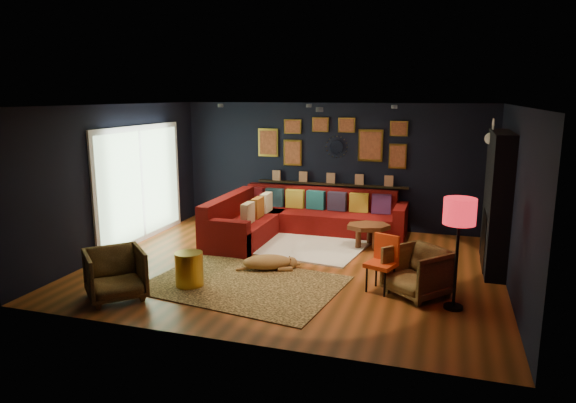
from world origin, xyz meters
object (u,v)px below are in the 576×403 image
(pouf, at_px, (248,229))
(armchair_right, at_px, (418,270))
(dog, at_px, (267,259))
(sectional, at_px, (291,219))
(gold_stool, at_px, (189,269))
(floor_lamp, at_px, (459,217))
(coffee_table, at_px, (368,229))
(armchair_left, at_px, (115,272))
(orange_chair, at_px, (383,259))

(pouf, bearing_deg, armchair_right, -30.15)
(pouf, distance_m, dog, 1.83)
(sectional, xyz_separation_m, pouf, (-0.69, -0.59, -0.12))
(gold_stool, distance_m, floor_lamp, 3.84)
(coffee_table, bearing_deg, armchair_left, -130.49)
(pouf, distance_m, gold_stool, 2.56)
(sectional, bearing_deg, floor_lamp, -42.26)
(coffee_table, height_order, floor_lamp, floor_lamp)
(armchair_left, height_order, floor_lamp, floor_lamp)
(armchair_left, relative_size, orange_chair, 0.95)
(pouf, relative_size, gold_stool, 1.03)
(sectional, distance_m, coffee_table, 1.67)
(dog, bearing_deg, floor_lamp, -36.30)
(orange_chair, bearing_deg, armchair_right, 13.01)
(coffee_table, bearing_deg, orange_chair, -75.59)
(pouf, height_order, orange_chair, orange_chair)
(armchair_left, bearing_deg, pouf, 33.13)
(dog, bearing_deg, gold_stool, -153.41)
(gold_stool, distance_m, orange_chair, 2.82)
(orange_chair, bearing_deg, armchair_left, -137.67)
(orange_chair, xyz_separation_m, floor_lamp, (0.98, -0.38, 0.77))
(sectional, bearing_deg, orange_chair, -48.91)
(orange_chair, distance_m, floor_lamp, 1.30)
(armchair_left, relative_size, armchair_right, 1.01)
(coffee_table, xyz_separation_m, orange_chair, (0.52, -2.04, 0.12))
(armchair_right, xyz_separation_m, floor_lamp, (0.49, -0.32, 0.86))
(gold_stool, relative_size, orange_chair, 0.64)
(coffee_table, bearing_deg, pouf, -175.66)
(gold_stool, bearing_deg, pouf, 92.32)
(pouf, height_order, armchair_right, armchair_right)
(sectional, height_order, pouf, sectional)
(armchair_left, distance_m, dog, 2.35)
(pouf, height_order, dog, pouf)
(coffee_table, distance_m, pouf, 2.31)
(orange_chair, bearing_deg, gold_stool, -145.47)
(sectional, bearing_deg, dog, -82.81)
(pouf, bearing_deg, coffee_table, 4.34)
(coffee_table, distance_m, gold_stool, 3.51)
(dog, bearing_deg, armchair_left, -155.88)
(sectional, height_order, gold_stool, sectional)
(gold_stool, distance_m, dog, 1.31)
(armchair_right, xyz_separation_m, dog, (-2.35, 0.36, -0.20))
(pouf, bearing_deg, orange_chair, -33.39)
(coffee_table, height_order, armchair_right, armchair_right)
(armchair_right, relative_size, dog, 0.72)
(sectional, height_order, armchair_right, sectional)
(floor_lamp, bearing_deg, armchair_left, -166.95)
(armchair_right, bearing_deg, armchair_left, -120.77)
(floor_lamp, bearing_deg, sectional, 137.74)
(sectional, bearing_deg, armchair_left, -108.96)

